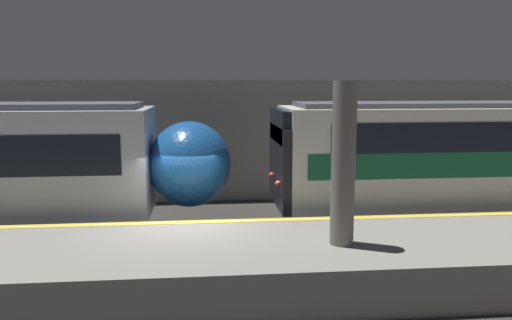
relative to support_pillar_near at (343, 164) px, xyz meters
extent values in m
plane|color=#33302D|center=(-3.43, 2.15, -2.75)|extent=(120.00, 120.00, 0.00)
cube|color=gray|center=(-3.43, 0.29, -2.25)|extent=(40.00, 3.73, 1.00)
cube|color=#EAD14C|center=(-3.43, 2.00, -1.74)|extent=(40.00, 0.30, 0.01)
cube|color=#9E998E|center=(-3.43, 8.54, -0.48)|extent=(50.00, 0.15, 4.54)
cylinder|color=slate|center=(0.00, 0.00, 0.00)|extent=(0.51, 0.51, 3.49)
ellipsoid|color=#195199|center=(-3.38, 4.41, -0.66)|extent=(2.42, 2.75, 2.51)
sphere|color=#F2EFCC|center=(-2.43, 4.41, -1.10)|extent=(0.20, 0.20, 0.20)
cube|color=black|center=(-0.71, 4.41, -0.75)|extent=(0.25, 2.93, 2.39)
cube|color=black|center=(-0.71, 4.41, 0.45)|extent=(0.25, 2.63, 0.95)
sphere|color=#EA4C42|center=(-0.86, 3.73, -1.16)|extent=(0.18, 0.18, 0.18)
sphere|color=#EA4C42|center=(-0.86, 5.08, -1.16)|extent=(0.18, 0.18, 0.18)
camera|label=1|loc=(-2.87, -10.17, 1.71)|focal=35.00mm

